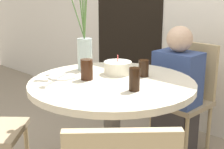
% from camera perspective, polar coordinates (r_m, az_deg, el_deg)
% --- Properties ---
extents(doorway_panel, '(0.90, 0.01, 2.05)m').
position_cam_1_polar(doorway_panel, '(3.42, 2.90, 10.26)').
color(doorway_panel, black).
rests_on(doorway_panel, ground_plane).
extents(dining_table, '(1.03, 1.03, 0.77)m').
position_cam_1_polar(dining_table, '(1.98, 0.00, -5.09)').
color(dining_table, beige).
rests_on(dining_table, ground_plane).
extents(chair_left_flank, '(0.42, 0.42, 0.90)m').
position_cam_1_polar(chair_left_flank, '(2.67, 13.66, -3.00)').
color(chair_left_flank, '#9E896B').
rests_on(chair_left_flank, ground_plane).
extents(birthday_cake, '(0.19, 0.19, 0.13)m').
position_cam_1_polar(birthday_cake, '(2.09, 1.06, 1.27)').
color(birthday_cake, white).
rests_on(birthday_cake, dining_table).
extents(flower_vase, '(0.32, 0.19, 0.70)m').
position_cam_1_polar(flower_vase, '(2.17, -5.26, 7.07)').
color(flower_vase, '#B2C6C1').
rests_on(flower_vase, dining_table).
extents(side_plate, '(0.18, 0.18, 0.01)m').
position_cam_1_polar(side_plate, '(2.03, -9.04, -0.40)').
color(side_plate, silver).
rests_on(side_plate, dining_table).
extents(drink_glass_0, '(0.06, 0.06, 0.13)m').
position_cam_1_polar(drink_glass_0, '(1.74, 4.12, -0.87)').
color(drink_glass_0, black).
rests_on(drink_glass_0, dining_table).
extents(drink_glass_1, '(0.07, 0.07, 0.11)m').
position_cam_1_polar(drink_glass_1, '(2.03, 5.81, 1.15)').
color(drink_glass_1, black).
rests_on(drink_glass_1, dining_table).
extents(drink_glass_2, '(0.08, 0.08, 0.13)m').
position_cam_1_polar(drink_glass_2, '(1.95, -4.64, 0.92)').
color(drink_glass_2, '#33190C').
rests_on(drink_glass_2, dining_table).
extents(person_boy, '(0.34, 0.24, 1.06)m').
position_cam_1_polar(person_boy, '(2.54, 11.69, -3.97)').
color(person_boy, '#383333').
rests_on(person_boy, ground_plane).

